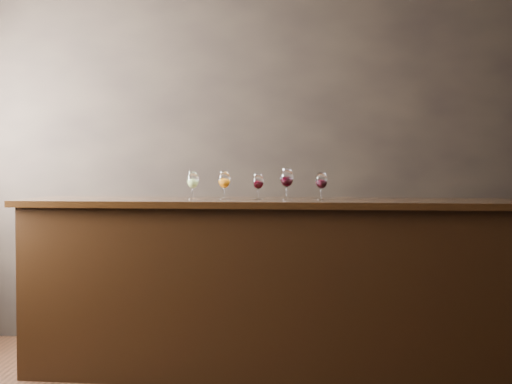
{
  "coord_description": "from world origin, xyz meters",
  "views": [
    {
      "loc": [
        0.3,
        -3.49,
        1.39
      ],
      "look_at": [
        0.13,
        1.26,
        1.23
      ],
      "focal_mm": 50.0,
      "sensor_mm": 36.0,
      "label": 1
    }
  ],
  "objects_px": {
    "glass_white": "(193,181)",
    "glass_red_b": "(287,179)",
    "back_bar_shelf": "(243,279)",
    "bar_counter": "(270,290)",
    "glass_red_c": "(322,181)",
    "glass_amber": "(224,180)",
    "glass_red_a": "(258,182)"
  },
  "relations": [
    {
      "from": "back_bar_shelf",
      "to": "glass_white",
      "type": "bearing_deg",
      "value": -111.84
    },
    {
      "from": "back_bar_shelf",
      "to": "glass_red_b",
      "type": "distance_m",
      "value": 1.14
    },
    {
      "from": "glass_red_b",
      "to": "back_bar_shelf",
      "type": "bearing_deg",
      "value": 114.42
    },
    {
      "from": "bar_counter",
      "to": "glass_red_b",
      "type": "relative_size",
      "value": 15.61
    },
    {
      "from": "glass_white",
      "to": "back_bar_shelf",
      "type": "bearing_deg",
      "value": 68.16
    },
    {
      "from": "back_bar_shelf",
      "to": "glass_white",
      "type": "height_order",
      "value": "glass_white"
    },
    {
      "from": "glass_red_a",
      "to": "glass_red_c",
      "type": "xyz_separation_m",
      "value": [
        0.42,
        -0.05,
        0.01
      ]
    },
    {
      "from": "back_bar_shelf",
      "to": "glass_amber",
      "type": "relative_size",
      "value": 15.15
    },
    {
      "from": "bar_counter",
      "to": "glass_red_b",
      "type": "xyz_separation_m",
      "value": [
        0.12,
        0.03,
        0.75
      ]
    },
    {
      "from": "glass_red_a",
      "to": "back_bar_shelf",
      "type": "bearing_deg",
      "value": 101.02
    },
    {
      "from": "glass_amber",
      "to": "glass_red_c",
      "type": "xyz_separation_m",
      "value": [
        0.65,
        -0.03,
        -0.0
      ]
    },
    {
      "from": "bar_counter",
      "to": "glass_red_c",
      "type": "height_order",
      "value": "glass_red_c"
    },
    {
      "from": "glass_red_b",
      "to": "glass_amber",
      "type": "bearing_deg",
      "value": -177.8
    },
    {
      "from": "bar_counter",
      "to": "back_bar_shelf",
      "type": "height_order",
      "value": "bar_counter"
    },
    {
      "from": "glass_red_b",
      "to": "glass_red_c",
      "type": "distance_m",
      "value": 0.23
    },
    {
      "from": "glass_red_a",
      "to": "bar_counter",
      "type": "bearing_deg",
      "value": -26.45
    },
    {
      "from": "back_bar_shelf",
      "to": "glass_amber",
      "type": "height_order",
      "value": "glass_amber"
    },
    {
      "from": "glass_white",
      "to": "glass_red_a",
      "type": "xyz_separation_m",
      "value": [
        0.44,
        0.01,
        -0.01
      ]
    },
    {
      "from": "glass_amber",
      "to": "bar_counter",
      "type": "bearing_deg",
      "value": -3.23
    },
    {
      "from": "bar_counter",
      "to": "glass_red_a",
      "type": "bearing_deg",
      "value": 158.29
    },
    {
      "from": "back_bar_shelf",
      "to": "glass_red_a",
      "type": "relative_size",
      "value": 16.7
    },
    {
      "from": "glass_white",
      "to": "glass_red_c",
      "type": "height_order",
      "value": "glass_white"
    },
    {
      "from": "glass_white",
      "to": "bar_counter",
      "type": "bearing_deg",
      "value": -3.24
    },
    {
      "from": "glass_red_a",
      "to": "glass_white",
      "type": "bearing_deg",
      "value": -178.8
    },
    {
      "from": "glass_white",
      "to": "glass_red_b",
      "type": "bearing_deg",
      "value": 0.37
    },
    {
      "from": "bar_counter",
      "to": "glass_white",
      "type": "distance_m",
      "value": 0.9
    },
    {
      "from": "glass_amber",
      "to": "glass_red_a",
      "type": "xyz_separation_m",
      "value": [
        0.23,
        0.02,
        -0.01
      ]
    },
    {
      "from": "bar_counter",
      "to": "glass_red_c",
      "type": "relative_size",
      "value": 17.67
    },
    {
      "from": "glass_amber",
      "to": "back_bar_shelf",
      "type": "bearing_deg",
      "value": 83.6
    },
    {
      "from": "bar_counter",
      "to": "back_bar_shelf",
      "type": "bearing_deg",
      "value": 110.67
    },
    {
      "from": "glass_red_c",
      "to": "glass_red_a",
      "type": "bearing_deg",
      "value": 173.18
    },
    {
      "from": "glass_amber",
      "to": "glass_red_c",
      "type": "height_order",
      "value": "glass_amber"
    }
  ]
}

